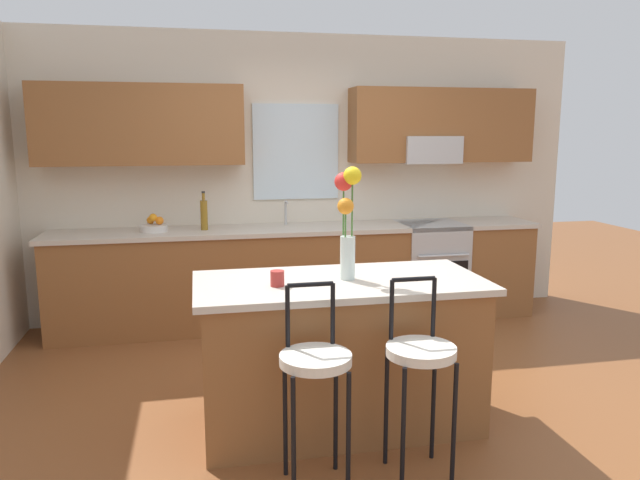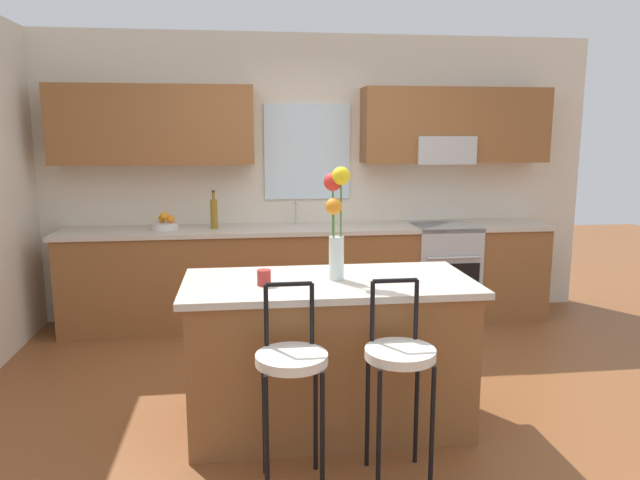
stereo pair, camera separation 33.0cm
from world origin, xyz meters
TOP-DOWN VIEW (x-y plane):
  - ground_plane at (0.00, 0.00)m, footprint 14.00×14.00m
  - back_wall_assembly at (0.02, 1.98)m, footprint 5.60×0.50m
  - counter_run at (-0.00, 1.70)m, footprint 4.56×0.64m
  - sink_faucet at (-0.12, 1.84)m, footprint 0.02×0.13m
  - oven_range at (1.27, 1.68)m, footprint 0.60×0.64m
  - kitchen_island at (-0.13, -0.34)m, footprint 1.72×0.82m
  - bar_stool_near at (-0.40, -0.96)m, footprint 0.36×0.36m
  - bar_stool_middle at (0.15, -0.96)m, footprint 0.36×0.36m
  - flower_vase at (-0.08, -0.33)m, footprint 0.15×0.18m
  - mug_ceramic at (-0.51, -0.42)m, footprint 0.08×0.08m
  - fruit_bowl_oranges at (-1.33, 1.70)m, footprint 0.24×0.24m
  - bottle_olive_oil at (-0.89, 1.70)m, footprint 0.06×0.06m

SIDE VIEW (x-z plane):
  - ground_plane at x=0.00m, z-range 0.00..0.00m
  - oven_range at x=1.27m, z-range 0.00..0.92m
  - kitchen_island at x=-0.13m, z-range 0.00..0.92m
  - counter_run at x=0.00m, z-range 0.01..0.93m
  - bar_stool_near at x=-0.40m, z-range 0.11..1.16m
  - bar_stool_middle at x=0.15m, z-range 0.11..1.16m
  - mug_ceramic at x=-0.51m, z-range 0.92..1.01m
  - fruit_bowl_oranges at x=-1.33m, z-range 0.89..1.05m
  - sink_faucet at x=-0.12m, z-range 0.95..1.18m
  - bottle_olive_oil at x=-0.89m, z-range 0.89..1.24m
  - flower_vase at x=-0.08m, z-range 0.98..1.65m
  - back_wall_assembly at x=0.02m, z-range 0.16..2.86m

